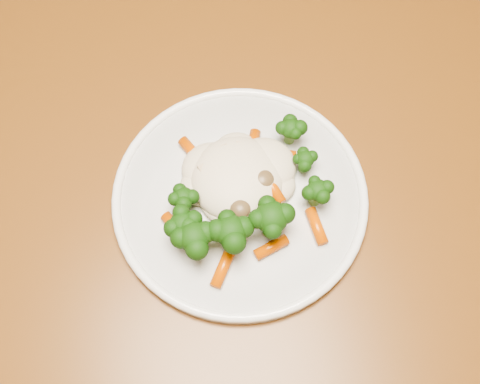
{
  "coord_description": "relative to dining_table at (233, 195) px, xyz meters",
  "views": [
    {
      "loc": [
        0.09,
        -0.67,
        1.34
      ],
      "look_at": [
        0.14,
        -0.41,
        0.77
      ],
      "focal_mm": 45.0,
      "sensor_mm": 36.0,
      "label": 1
    }
  ],
  "objects": [
    {
      "name": "plate",
      "position": [
        -0.0,
        -0.06,
        0.12
      ],
      "size": [
        0.27,
        0.27,
        0.01
      ],
      "primitive_type": "cylinder",
      "color": "white",
      "rests_on": "dining_table"
    },
    {
      "name": "meal",
      "position": [
        -0.0,
        -0.07,
        0.14
      ],
      "size": [
        0.18,
        0.18,
        0.05
      ],
      "color": "beige",
      "rests_on": "plate"
    },
    {
      "name": "dining_table",
      "position": [
        0.0,
        0.0,
        0.0
      ],
      "size": [
        1.09,
        0.73,
        0.75
      ],
      "rotation": [
        0.0,
        0.0,
        -0.0
      ],
      "color": "brown",
      "rests_on": "ground"
    }
  ]
}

